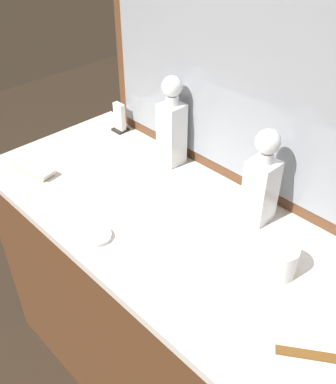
# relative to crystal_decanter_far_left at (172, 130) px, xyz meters

# --- Properties ---
(ground_plane) EXTENTS (6.00, 6.00, 0.00)m
(ground_plane) POSITION_rel_crystal_decanter_far_left_xyz_m (0.19, -0.20, -0.95)
(ground_plane) COLOR #2D2319
(dresser) EXTENTS (1.27, 0.58, 0.83)m
(dresser) POSITION_rel_crystal_decanter_far_left_xyz_m (0.19, -0.20, -0.53)
(dresser) COLOR brown
(dresser) RESTS_ON ground_plane
(dresser_mirror) EXTENTS (1.06, 0.03, 0.70)m
(dresser_mirror) POSITION_rel_crystal_decanter_far_left_xyz_m (0.19, 0.07, 0.23)
(dresser_mirror) COLOR brown
(dresser_mirror) RESTS_ON dresser
(crystal_decanter_far_left) EXTENTS (0.07, 0.07, 0.30)m
(crystal_decanter_far_left) POSITION_rel_crystal_decanter_far_left_xyz_m (0.00, 0.00, 0.00)
(crystal_decanter_far_left) COLOR white
(crystal_decanter_far_left) RESTS_ON dresser
(crystal_decanter_left) EXTENTS (0.07, 0.07, 0.28)m
(crystal_decanter_left) POSITION_rel_crystal_decanter_far_left_xyz_m (0.38, -0.03, -0.01)
(crystal_decanter_left) COLOR white
(crystal_decanter_left) RESTS_ON dresser
(crystal_tumbler_front) EXTENTS (0.09, 0.09, 0.08)m
(crystal_tumbler_front) POSITION_rel_crystal_decanter_far_left_xyz_m (0.54, -0.16, -0.09)
(crystal_tumbler_front) COLOR white
(crystal_tumbler_front) RESTS_ON dresser
(silver_brush_right) EXTENTS (0.17, 0.08, 0.02)m
(silver_brush_right) POSITION_rel_crystal_decanter_far_left_xyz_m (-0.27, -0.37, -0.11)
(silver_brush_right) COLOR #B7A88C
(silver_brush_right) RESTS_ON dresser
(porcelain_dish) EXTENTS (0.08, 0.08, 0.01)m
(porcelain_dish) POSITION_rel_crystal_decanter_far_left_xyz_m (0.13, -0.41, -0.12)
(porcelain_dish) COLOR silver
(porcelain_dish) RESTS_ON dresser
(tortoiseshell_comb) EXTENTS (0.13, 0.10, 0.01)m
(tortoiseshell_comb) POSITION_rel_crystal_decanter_far_left_xyz_m (0.72, -0.31, -0.12)
(tortoiseshell_comb) COLOR brown
(tortoiseshell_comb) RESTS_ON dresser
(napkin_holder) EXTENTS (0.05, 0.05, 0.11)m
(napkin_holder) POSITION_rel_crystal_decanter_far_left_xyz_m (-0.29, 0.01, -0.07)
(napkin_holder) COLOR black
(napkin_holder) RESTS_ON dresser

